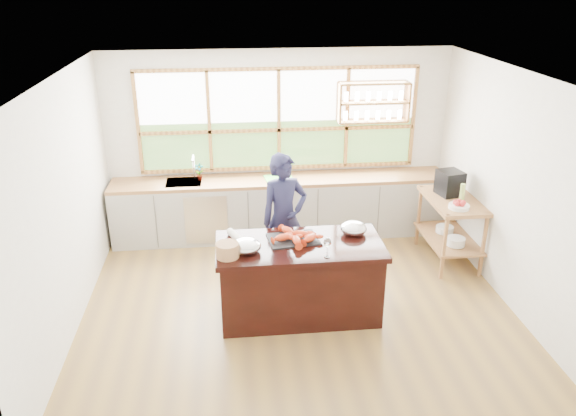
{
  "coord_description": "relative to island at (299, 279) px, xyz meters",
  "views": [
    {
      "loc": [
        -0.73,
        -5.71,
        3.68
      ],
      "look_at": [
        -0.09,
        0.15,
        1.19
      ],
      "focal_mm": 35.0,
      "sensor_mm": 36.0,
      "label": 1
    }
  ],
  "objects": [
    {
      "name": "right_shelf_unit",
      "position": [
        2.19,
        1.09,
        0.15
      ],
      "size": [
        0.62,
        1.1,
        0.9
      ],
      "color": "#9A663A",
      "rests_on": "ground_plane"
    },
    {
      "name": "parchment_roll",
      "position": [
        -0.71,
        0.19,
        0.49
      ],
      "size": [
        0.19,
        0.31,
        0.08
      ],
      "primitive_type": "cylinder",
      "rotation": [
        1.57,
        0.0,
        0.42
      ],
      "color": "silver",
      "rests_on": "island"
    },
    {
      "name": "espresso_machine",
      "position": [
        2.19,
        1.26,
        0.61
      ],
      "size": [
        0.35,
        0.37,
        0.33
      ],
      "primitive_type": "cube",
      "rotation": [
        0.0,
        0.0,
        0.22
      ],
      "color": "black",
      "rests_on": "right_shelf_unit"
    },
    {
      "name": "cook",
      "position": [
        -0.09,
        0.84,
        0.38
      ],
      "size": [
        0.71,
        0.57,
        1.68
      ],
      "primitive_type": "imported",
      "rotation": [
        0.0,
        0.0,
        0.31
      ],
      "color": "#191A37",
      "rests_on": "ground_plane"
    },
    {
      "name": "fruit_bowl",
      "position": [
        2.14,
        0.78,
        0.49
      ],
      "size": [
        0.26,
        0.26,
        0.11
      ],
      "color": "white",
      "rests_on": "right_shelf_unit"
    },
    {
      "name": "back_counter",
      "position": [
        -0.02,
        2.14,
        0.0
      ],
      "size": [
        4.9,
        0.63,
        0.9
      ],
      "color": "#A7A59F",
      "rests_on": "ground_plane"
    },
    {
      "name": "potted_plant",
      "position": [
        -1.18,
        2.2,
        0.57
      ],
      "size": [
        0.15,
        0.12,
        0.25
      ],
      "primitive_type": "imported",
      "rotation": [
        0.0,
        0.0,
        -0.27
      ],
      "color": "slate",
      "rests_on": "back_counter"
    },
    {
      "name": "ground_plane",
      "position": [
        0.0,
        0.2,
        -0.45
      ],
      "size": [
        5.0,
        5.0,
        0.0
      ],
      "primitive_type": "plane",
      "color": "olive"
    },
    {
      "name": "cutting_board",
      "position": [
        -0.03,
        2.14,
        0.45
      ],
      "size": [
        0.43,
        0.35,
        0.01
      ],
      "primitive_type": "cube",
      "rotation": [
        0.0,
        0.0,
        0.12
      ],
      "color": "#4DC343",
      "rests_on": "back_counter"
    },
    {
      "name": "slate_board",
      "position": [
        -0.06,
        0.11,
        0.45
      ],
      "size": [
        0.6,
        0.47,
        0.02
      ],
      "primitive_type": "cube",
      "rotation": [
        0.0,
        0.0,
        0.12
      ],
      "color": "black",
      "rests_on": "island"
    },
    {
      "name": "wicker_basket",
      "position": [
        -0.79,
        -0.22,
        0.52
      ],
      "size": [
        0.25,
        0.25,
        0.16
      ],
      "primitive_type": "cylinder",
      "color": "#AA7A4A",
      "rests_on": "island"
    },
    {
      "name": "mixing_bowl_left",
      "position": [
        -0.59,
        -0.12,
        0.51
      ],
      "size": [
        0.32,
        0.32,
        0.15
      ],
      "primitive_type": "ellipsoid",
      "color": "silver",
      "rests_on": "island"
    },
    {
      "name": "lobster_pile",
      "position": [
        -0.04,
        0.08,
        0.5
      ],
      "size": [
        0.52,
        0.48,
        0.08
      ],
      "color": "red",
      "rests_on": "slate_board"
    },
    {
      "name": "wine_glass",
      "position": [
        0.25,
        -0.34,
        0.61
      ],
      "size": [
        0.08,
        0.08,
        0.22
      ],
      "color": "white",
      "rests_on": "island"
    },
    {
      "name": "island",
      "position": [
        0.0,
        0.0,
        0.0
      ],
      "size": [
        1.85,
        0.9,
        0.9
      ],
      "color": "black",
      "rests_on": "ground_plane"
    },
    {
      "name": "wine_bottle",
      "position": [
        2.24,
        0.95,
        0.58
      ],
      "size": [
        0.08,
        0.08,
        0.26
      ],
      "primitive_type": "cylinder",
      "rotation": [
        0.0,
        0.0,
        0.19
      ],
      "color": "#A3C556",
      "rests_on": "right_shelf_unit"
    },
    {
      "name": "mixing_bowl_right",
      "position": [
        0.65,
        0.2,
        0.51
      ],
      "size": [
        0.31,
        0.31,
        0.15
      ],
      "primitive_type": "ellipsoid",
      "color": "silver",
      "rests_on": "island"
    },
    {
      "name": "room_shell",
      "position": [
        0.02,
        0.71,
        1.3
      ],
      "size": [
        5.02,
        4.52,
        2.71
      ],
      "color": "silver",
      "rests_on": "ground_plane"
    }
  ]
}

